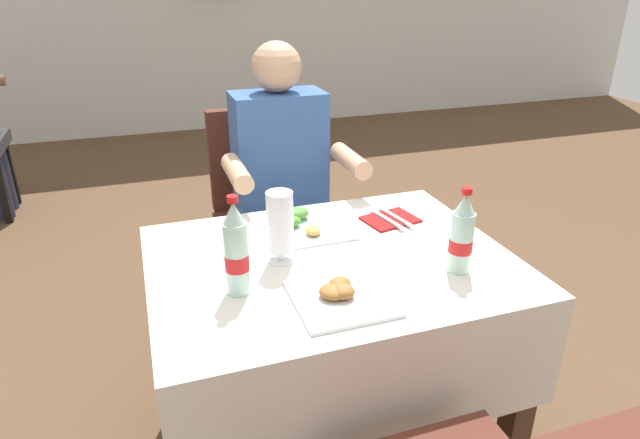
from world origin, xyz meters
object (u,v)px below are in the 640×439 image
Objects in this scene: main_dining_table at (331,311)px; napkin_cutlery_set at (390,219)px; chair_far_diner_seat at (268,212)px; cola_bottle_primary at (236,251)px; beer_glass_left at (280,227)px; plate_near_camera at (341,295)px; plate_far_diner at (303,224)px; seated_diner_far at (284,185)px; cola_bottle_secondary at (462,236)px.

napkin_cutlery_set is (0.28, 0.18, 0.18)m from main_dining_table.
chair_far_diner_seat reaches higher than main_dining_table.
beer_glass_left is at bearing 39.92° from cola_bottle_primary.
cola_bottle_primary is at bearing 152.55° from plate_near_camera.
main_dining_table is 0.38m from napkin_cutlery_set.
napkin_cutlery_set is at bearing 26.38° from cola_bottle_primary.
main_dining_table is 4.87× the size of beer_glass_left.
plate_near_camera is 0.44m from plate_far_diner.
main_dining_table is at bearing -146.15° from napkin_cutlery_set.
plate_near_camera is at bearing -27.45° from cola_bottle_primary.
seated_diner_far reaches higher than plate_far_diner.
seated_diner_far reaches higher than napkin_cutlery_set.
seated_diner_far is at bearing 86.19° from main_dining_table.
napkin_cutlery_set is at bearing 50.61° from plate_near_camera.
napkin_cutlery_set is at bearing 95.08° from cola_bottle_secondary.
cola_bottle_secondary is at bearing -30.04° from main_dining_table.
seated_diner_far is at bearing 114.85° from napkin_cutlery_set.
chair_far_diner_seat reaches higher than beer_glass_left.
seated_diner_far is at bearing 66.82° from cola_bottle_primary.
plate_near_camera is at bearing -103.86° from main_dining_table.
cola_bottle_primary is (-0.29, -0.89, 0.30)m from chair_far_diner_seat.
napkin_cutlery_set is (0.29, -0.03, -0.01)m from plate_far_diner.
seated_diner_far reaches higher than cola_bottle_secondary.
main_dining_table is at bearing -85.88° from plate_far_diner.
plate_far_diner is 0.97× the size of cola_bottle_primary.
plate_near_camera is 0.90× the size of cola_bottle_primary.
plate_far_diner reaches higher than napkin_cutlery_set.
plate_near_camera is 0.37m from cola_bottle_secondary.
cola_bottle_secondary reaches higher than beer_glass_left.
chair_far_diner_seat is at bearing 72.03° from cola_bottle_primary.
plate_near_camera is 0.52m from napkin_cutlery_set.
chair_far_diner_seat is 0.98m from cola_bottle_primary.
seated_diner_far is 5.95× the size of beer_glass_left.
beer_glass_left is at bearing -123.18° from plate_far_diner.
main_dining_table is 0.29m from plate_near_camera.
chair_far_diner_seat is at bearing 107.63° from cola_bottle_secondary.
cola_bottle_primary is (-0.23, 0.12, 0.10)m from plate_near_camera.
cola_bottle_primary reaches higher than plate_near_camera.
chair_far_diner_seat is 0.60m from plate_far_diner.
chair_far_diner_seat is 1.03m from plate_near_camera.
main_dining_table is at bearing 149.96° from cola_bottle_secondary.
plate_near_camera is at bearing -93.03° from chair_far_diner_seat.
cola_bottle_primary is at bearing -113.18° from seated_diner_far.
plate_far_diner is at bearing 129.16° from cola_bottle_secondary.
beer_glass_left is at bearing -100.46° from chair_far_diner_seat.
chair_far_diner_seat is 4.95× the size of napkin_cutlery_set.
main_dining_table is 3.87× the size of cola_bottle_primary.
cola_bottle_primary is 1.36× the size of napkin_cutlery_set.
cola_bottle_secondary is (0.32, -0.40, 0.09)m from plate_far_diner.
napkin_cutlery_set is (0.33, 0.40, -0.01)m from plate_near_camera.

